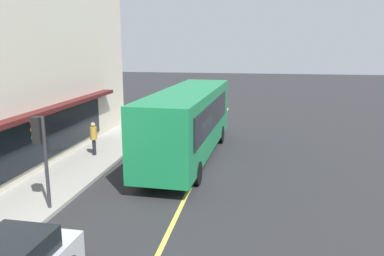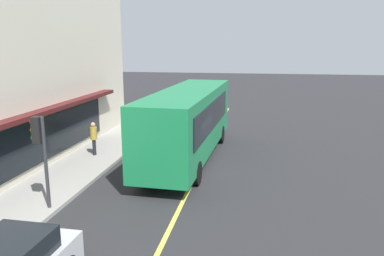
# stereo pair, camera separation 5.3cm
# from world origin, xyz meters

# --- Properties ---
(ground) EXTENTS (120.00, 120.00, 0.00)m
(ground) POSITION_xyz_m (0.00, 0.00, 0.00)
(ground) COLOR #28282B
(sidewalk) EXTENTS (80.00, 2.84, 0.15)m
(sidewalk) POSITION_xyz_m (0.00, 5.50, 0.07)
(sidewalk) COLOR #9E9B93
(sidewalk) RESTS_ON ground
(lane_centre_stripe) EXTENTS (36.00, 0.16, 0.01)m
(lane_centre_stripe) POSITION_xyz_m (0.00, 0.00, 0.00)
(lane_centre_stripe) COLOR #D8D14C
(lane_centre_stripe) RESTS_ON ground
(bus) EXTENTS (11.23, 3.01, 3.50)m
(bus) POSITION_xyz_m (2.21, 0.75, 1.99)
(bus) COLOR #197F47
(bus) RESTS_ON ground
(traffic_light) EXTENTS (0.30, 0.52, 3.20)m
(traffic_light) POSITION_xyz_m (-4.80, 4.57, 2.53)
(traffic_light) COLOR #2D2D33
(traffic_light) RESTS_ON sidewalk
(pedestrian_near_storefront) EXTENTS (0.34, 0.34, 1.69)m
(pedestrian_near_storefront) POSITION_xyz_m (1.52, 5.52, 1.16)
(pedestrian_near_storefront) COLOR black
(pedestrian_near_storefront) RESTS_ON sidewalk
(pedestrian_at_corner) EXTENTS (0.34, 0.34, 1.61)m
(pedestrian_at_corner) POSITION_xyz_m (11.99, 4.96, 1.11)
(pedestrian_at_corner) COLOR black
(pedestrian_at_corner) RESTS_ON sidewalk
(pedestrian_mid_block) EXTENTS (0.34, 0.34, 1.77)m
(pedestrian_mid_block) POSITION_xyz_m (10.19, 5.40, 1.22)
(pedestrian_mid_block) COLOR black
(pedestrian_mid_block) RESTS_ON sidewalk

